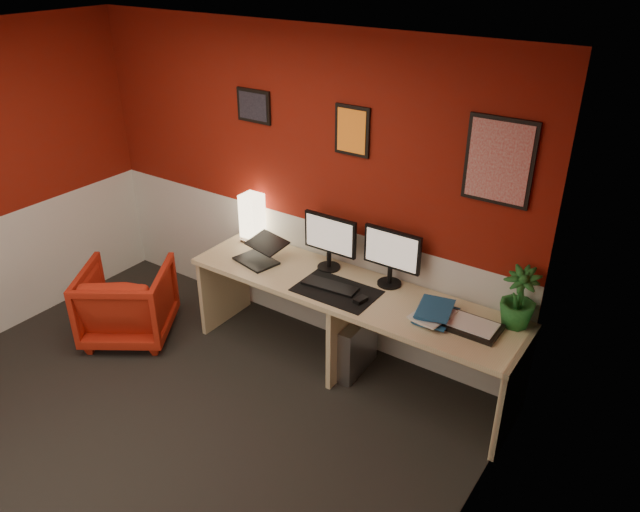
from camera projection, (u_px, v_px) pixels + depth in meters
The scene contains 23 objects.
ground at pixel (148, 437), 4.17m from camera, with size 4.00×3.50×0.01m, color black.
ceiling at pixel (81, 57), 3.01m from camera, with size 4.00×3.50×0.01m, color white.
wall_back at pixel (296, 188), 4.87m from camera, with size 4.00×0.01×2.50m, color maroon.
wall_right at pixel (433, 410), 2.60m from camera, with size 0.01×3.50×2.50m, color maroon.
wainscot_back at pixel (297, 270), 5.22m from camera, with size 4.00×0.01×1.00m, color silver.
desk at pixel (349, 330), 4.67m from camera, with size 2.60×0.65×0.73m, color #CCB283.
shoji_lamp at pixel (252, 219), 5.11m from camera, with size 0.16×0.16×0.40m, color #FFE5B2.
laptop at pixel (256, 249), 4.82m from camera, with size 0.33×0.23×0.22m, color black.
monitor_left at pixel (329, 234), 4.65m from camera, with size 0.45×0.06×0.58m, color black.
monitor_right at pixel (391, 249), 4.42m from camera, with size 0.45×0.06×0.58m, color black.
desk_mat at pixel (337, 291), 4.47m from camera, with size 0.60×0.38×0.01m, color black.
keyboard at pixel (330, 286), 4.51m from camera, with size 0.42×0.14×0.02m, color black.
mouse at pixel (360, 300), 4.32m from camera, with size 0.06×0.10×0.03m, color black.
book_bottom at pixel (420, 311), 4.20m from camera, with size 0.23×0.32×0.03m, color navy.
book_middle at pixel (419, 309), 4.18m from camera, with size 0.22×0.29×0.02m, color silver.
book_top at pixel (418, 306), 4.17m from camera, with size 0.23×0.31×0.03m, color navy.
zen_tray at pixel (473, 327), 4.03m from camera, with size 0.35×0.25×0.03m, color black.
potted_plant at pixel (519, 298), 3.99m from camera, with size 0.24×0.24×0.42m, color #19591E.
pc_tower at pixel (353, 344), 4.74m from camera, with size 0.20×0.45×0.45m, color #99999E.
armchair at pixel (127, 302), 5.11m from camera, with size 0.69×0.71×0.64m, color #AA1F0E.
art_left at pixel (254, 106), 4.78m from camera, with size 0.32×0.02×0.26m, color black.
art_center at pixel (352, 131), 4.35m from camera, with size 0.28×0.02×0.36m, color orange.
art_right at pixel (499, 161), 3.82m from camera, with size 0.44×0.02×0.56m, color red.
Camera 1 is at (2.73, -1.92, 3.04)m, focal length 34.45 mm.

